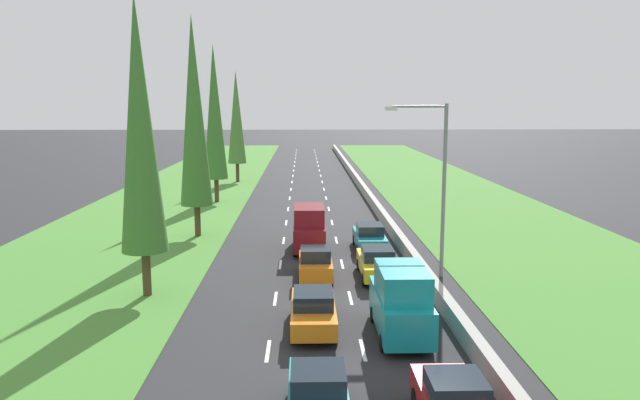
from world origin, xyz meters
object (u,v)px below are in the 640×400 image
at_px(teal_van_right_lane, 401,302).
at_px(poplar_tree_third, 194,112).
at_px(teal_sedan_right_lane, 370,237).
at_px(poplar_tree_second, 140,126).
at_px(orange_sedan_centre_lane, 313,310).
at_px(poplar_tree_fifth, 236,118).
at_px(yellow_sedan_right_lane, 377,263).
at_px(maroon_van_centre_lane, 309,228).
at_px(street_light_mast, 438,178).
at_px(teal_hatchback_centre_lane, 318,395).
at_px(orange_hatchback_centre_lane, 315,264).
at_px(poplar_tree_fourth, 215,113).

bearing_deg(teal_van_right_lane, poplar_tree_third, 121.18).
distance_m(teal_sedan_right_lane, poplar_tree_second, 16.13).
bearing_deg(orange_sedan_centre_lane, poplar_tree_fifth, 99.82).
bearing_deg(yellow_sedan_right_lane, orange_sedan_centre_lane, -115.74).
relative_size(poplar_tree_second, poplar_tree_third, 0.94).
height_order(yellow_sedan_right_lane, maroon_van_centre_lane, maroon_van_centre_lane).
bearing_deg(street_light_mast, teal_sedan_right_lane, 115.45).
bearing_deg(orange_sedan_centre_lane, yellow_sedan_right_lane, 64.26).
bearing_deg(teal_sedan_right_lane, teal_hatchback_centre_lane, -100.31).
bearing_deg(poplar_tree_fifth, poplar_tree_third, -89.24).
bearing_deg(poplar_tree_second, street_light_mast, 11.31).
bearing_deg(orange_sedan_centre_lane, teal_van_right_lane, -13.54).
bearing_deg(yellow_sedan_right_lane, teal_hatchback_centre_lane, -103.51).
xyz_separation_m(yellow_sedan_right_lane, teal_sedan_right_lane, (0.27, 6.08, 0.00)).
xyz_separation_m(teal_hatchback_centre_lane, teal_van_right_lane, (3.38, 6.31, 0.56)).
height_order(teal_hatchback_centre_lane, yellow_sedan_right_lane, teal_hatchback_centre_lane).
relative_size(teal_hatchback_centre_lane, orange_hatchback_centre_lane, 1.00).
distance_m(orange_sedan_centre_lane, poplar_tree_fourth, 33.69).
height_order(poplar_tree_second, street_light_mast, poplar_tree_second).
distance_m(yellow_sedan_right_lane, teal_sedan_right_lane, 6.08).
distance_m(orange_sedan_centre_lane, teal_sedan_right_lane, 13.74).
relative_size(teal_sedan_right_lane, street_light_mast, 0.50).
xyz_separation_m(poplar_tree_second, street_light_mast, (14.29, 2.86, -2.78)).
distance_m(teal_van_right_lane, orange_hatchback_centre_lane, 8.42).
height_order(teal_van_right_lane, street_light_mast, street_light_mast).
bearing_deg(teal_sedan_right_lane, poplar_tree_second, -142.74).
xyz_separation_m(orange_sedan_centre_lane, street_light_mast, (6.52, 7.34, 4.42)).
bearing_deg(maroon_van_centre_lane, poplar_tree_fourth, 114.04).
height_order(teal_van_right_lane, yellow_sedan_right_lane, teal_van_right_lane).
relative_size(orange_sedan_centre_lane, maroon_van_centre_lane, 0.92).
bearing_deg(orange_sedan_centre_lane, poplar_tree_third, 113.67).
relative_size(poplar_tree_third, street_light_mast, 1.64).
bearing_deg(teal_van_right_lane, teal_hatchback_centre_lane, -118.15).
xyz_separation_m(orange_sedan_centre_lane, yellow_sedan_right_lane, (3.45, 7.15, 0.00)).
bearing_deg(orange_sedan_centre_lane, poplar_tree_second, 150.00).
height_order(poplar_tree_third, poplar_tree_fifth, poplar_tree_third).
bearing_deg(orange_hatchback_centre_lane, poplar_tree_fifth, 101.84).
bearing_deg(poplar_tree_fourth, poplar_tree_third, -87.02).
height_order(teal_van_right_lane, poplar_tree_second, poplar_tree_second).
distance_m(teal_sedan_right_lane, maroon_van_centre_lane, 3.80).
bearing_deg(teal_sedan_right_lane, maroon_van_centre_lane, -178.40).
distance_m(teal_van_right_lane, orange_sedan_centre_lane, 3.54).
relative_size(poplar_tree_second, street_light_mast, 1.55).
distance_m(orange_hatchback_centre_lane, poplar_tree_second, 11.03).
relative_size(maroon_van_centre_lane, street_light_mast, 0.54).
bearing_deg(poplar_tree_fourth, orange_hatchback_centre_lane, -70.91).
bearing_deg(maroon_van_centre_lane, poplar_tree_fifth, 103.53).
xyz_separation_m(poplar_tree_third, poplar_tree_fifth, (-0.38, 28.82, -1.06)).
distance_m(poplar_tree_third, poplar_tree_fifth, 28.84).
height_order(teal_hatchback_centre_lane, orange_hatchback_centre_lane, same).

